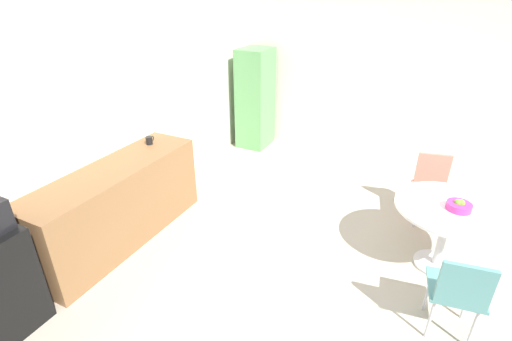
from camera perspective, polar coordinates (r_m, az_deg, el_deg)
ground_plane at (r=4.15m, az=16.27°, el=-14.72°), size 6.00×6.00×0.00m
wall_back at (r=4.78m, az=-19.24°, el=8.56°), size 6.00×0.10×2.60m
wall_side_right at (r=6.31m, az=23.56°, el=12.04°), size 0.10×6.00×2.60m
counter_block at (r=4.48m, az=-20.10°, el=-4.84°), size 2.10×0.60×0.90m
locker_cabinet at (r=6.64m, az=-0.12°, el=10.82°), size 0.60×0.50×1.69m
round_table at (r=4.19m, az=27.03°, el=-6.60°), size 1.04×1.04×0.72m
chair_coral at (r=5.02m, az=25.13°, el=-1.38°), size 0.50×0.50×0.83m
chair_teal at (r=3.47m, az=28.46°, el=-15.56°), size 0.47×0.47×0.83m
fruit_bowl at (r=4.09m, az=28.41°, el=-4.73°), size 0.23×0.23×0.11m
mug_white at (r=4.76m, az=-15.86°, el=4.42°), size 0.13×0.08×0.09m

